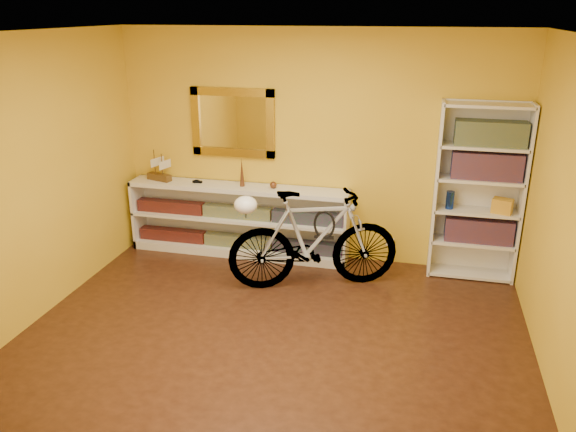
% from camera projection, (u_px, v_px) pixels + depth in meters
% --- Properties ---
extents(floor, '(4.50, 4.00, 0.01)m').
position_uv_depth(floor, '(269.00, 344.00, 4.98)').
color(floor, black).
rests_on(floor, ground).
extents(ceiling, '(4.50, 4.00, 0.01)m').
position_uv_depth(ceiling, '(265.00, 33.00, 4.08)').
color(ceiling, silver).
rests_on(ceiling, ground).
extents(back_wall, '(4.50, 0.01, 2.60)m').
position_uv_depth(back_wall, '(315.00, 148.00, 6.36)').
color(back_wall, gold).
rests_on(back_wall, ground).
extents(left_wall, '(0.01, 4.00, 2.60)m').
position_uv_depth(left_wall, '(23.00, 185.00, 5.02)').
color(left_wall, gold).
rests_on(left_wall, ground).
extents(right_wall, '(0.01, 4.00, 2.60)m').
position_uv_depth(right_wall, '(572.00, 228.00, 4.04)').
color(right_wall, gold).
rests_on(right_wall, ground).
extents(gilt_mirror, '(0.98, 0.06, 0.78)m').
position_uv_depth(gilt_mirror, '(233.00, 123.00, 6.44)').
color(gilt_mirror, olive).
rests_on(gilt_mirror, back_wall).
extents(wall_socket, '(0.09, 0.02, 0.09)m').
position_uv_depth(wall_socket, '(390.00, 242.00, 6.51)').
color(wall_socket, silver).
rests_on(wall_socket, back_wall).
extents(console_unit, '(2.60, 0.35, 0.85)m').
position_uv_depth(console_unit, '(238.00, 220.00, 6.68)').
color(console_unit, silver).
rests_on(console_unit, floor).
extents(cd_row_lower, '(2.50, 0.13, 0.14)m').
position_uv_depth(cd_row_lower, '(238.00, 241.00, 6.75)').
color(cd_row_lower, black).
rests_on(cd_row_lower, console_unit).
extents(cd_row_upper, '(2.50, 0.13, 0.14)m').
position_uv_depth(cd_row_upper, '(238.00, 212.00, 6.62)').
color(cd_row_upper, navy).
rests_on(cd_row_upper, console_unit).
extents(model_ship, '(0.33, 0.20, 0.37)m').
position_uv_depth(model_ship, '(158.00, 165.00, 6.68)').
color(model_ship, '#442D13').
rests_on(model_ship, console_unit).
extents(toy_car, '(0.00, 0.00, 0.00)m').
position_uv_depth(toy_car, '(198.00, 183.00, 6.64)').
color(toy_car, black).
rests_on(toy_car, console_unit).
extents(bronze_ornament, '(0.06, 0.06, 0.33)m').
position_uv_depth(bronze_ornament, '(242.00, 172.00, 6.46)').
color(bronze_ornament, brown).
rests_on(bronze_ornament, console_unit).
extents(decorative_orb, '(0.08, 0.08, 0.08)m').
position_uv_depth(decorative_orb, '(273.00, 185.00, 6.42)').
color(decorative_orb, brown).
rests_on(decorative_orb, console_unit).
extents(bookcase, '(0.90, 0.30, 1.90)m').
position_uv_depth(bookcase, '(478.00, 193.00, 5.94)').
color(bookcase, silver).
rests_on(bookcase, floor).
extents(book_row_a, '(0.70, 0.22, 0.26)m').
position_uv_depth(book_row_a, '(479.00, 230.00, 6.07)').
color(book_row_a, maroon).
rests_on(book_row_a, bookcase).
extents(book_row_b, '(0.70, 0.22, 0.28)m').
position_uv_depth(book_row_b, '(487.00, 165.00, 5.82)').
color(book_row_b, maroon).
rests_on(book_row_b, bookcase).
extents(book_row_c, '(0.70, 0.22, 0.25)m').
position_uv_depth(book_row_c, '(491.00, 133.00, 5.71)').
color(book_row_c, navy).
rests_on(book_row_c, bookcase).
extents(travel_mug, '(0.08, 0.08, 0.19)m').
position_uv_depth(travel_mug, '(450.00, 200.00, 6.01)').
color(travel_mug, navy).
rests_on(travel_mug, bookcase).
extents(red_tin, '(0.19, 0.19, 0.19)m').
position_uv_depth(red_tin, '(464.00, 134.00, 5.80)').
color(red_tin, '#982E16').
rests_on(red_tin, bookcase).
extents(yellow_bag, '(0.23, 0.19, 0.15)m').
position_uv_depth(yellow_bag, '(502.00, 206.00, 5.89)').
color(yellow_bag, gold).
rests_on(yellow_bag, bookcase).
extents(bicycle, '(1.07, 1.86, 1.07)m').
position_uv_depth(bicycle, '(314.00, 239.00, 5.84)').
color(bicycle, silver).
rests_on(bicycle, floor).
extents(helmet, '(0.24, 0.22, 0.18)m').
position_uv_depth(helmet, '(246.00, 205.00, 5.62)').
color(helmet, white).
rests_on(helmet, bicycle).
extents(u_lock, '(0.23, 0.02, 0.23)m').
position_uv_depth(u_lock, '(324.00, 224.00, 5.80)').
color(u_lock, black).
rests_on(u_lock, bicycle).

